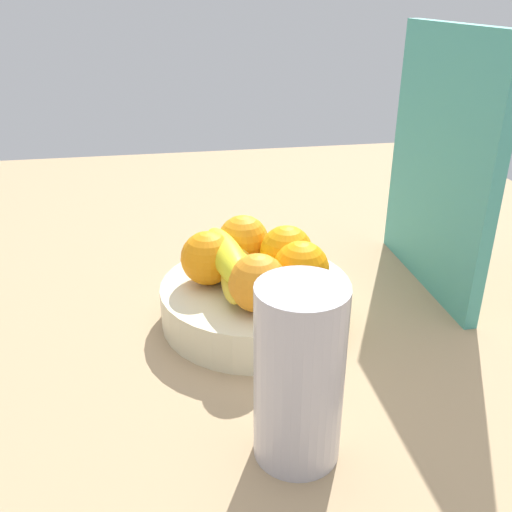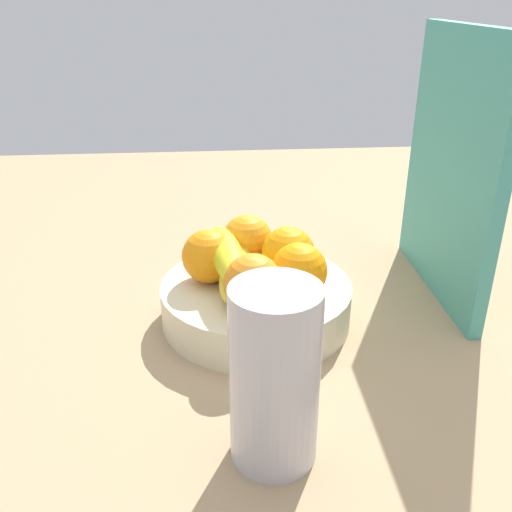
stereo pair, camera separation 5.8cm
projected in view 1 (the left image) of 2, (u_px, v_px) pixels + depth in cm
name	position (u px, v px, depth cm)	size (l,w,h in cm)	color
ground_plane	(249.00, 341.00, 72.59)	(180.00, 140.00, 3.00)	tan
fruit_bowl	(256.00, 302.00, 73.68)	(24.78, 24.78, 5.27)	beige
orange_front_left	(286.00, 252.00, 73.19)	(6.98, 6.98, 6.98)	orange
orange_front_right	(243.00, 240.00, 76.53)	(6.98, 6.98, 6.98)	orange
orange_center	(208.00, 258.00, 71.48)	(6.98, 6.98, 6.98)	orange
orange_back_left	(258.00, 283.00, 65.40)	(6.98, 6.98, 6.98)	orange
orange_back_right	(301.00, 269.00, 68.67)	(6.98, 6.98, 6.98)	orange
banana_bunch	(232.00, 263.00, 71.17)	(18.18, 7.69, 6.20)	yellow
cutting_board	(440.00, 164.00, 77.21)	(28.00, 1.80, 36.00)	teal
thermos_tumbler	(299.00, 375.00, 49.69)	(8.10, 8.10, 17.65)	#B6B3BC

